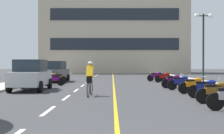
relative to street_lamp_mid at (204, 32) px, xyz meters
name	(u,v)px	position (x,y,z in m)	size (l,w,h in m)	color
ground_plane	(111,83)	(-7.26, 1.23, -4.03)	(140.00, 140.00, 0.00)	#38383A
curb_left	(33,80)	(-14.46, 4.23, -3.97)	(2.40, 72.00, 0.12)	#B7B2A8
curb_right	(190,80)	(-0.06, 4.23, -3.97)	(2.40, 72.00, 0.12)	#B7B2A8
lane_dash_1	(49,111)	(-9.26, -13.77, -4.03)	(0.14, 2.20, 0.01)	silver
lane_dash_2	(67,98)	(-9.26, -9.77, -4.03)	(0.14, 2.20, 0.01)	silver
lane_dash_3	(77,90)	(-9.26, -5.77, -4.03)	(0.14, 2.20, 0.01)	silver
lane_dash_4	(83,86)	(-9.26, -1.77, -4.03)	(0.14, 2.20, 0.01)	silver
lane_dash_5	(88,82)	(-9.26, 2.23, -4.03)	(0.14, 2.20, 0.01)	silver
lane_dash_6	(91,80)	(-9.26, 6.23, -4.03)	(0.14, 2.20, 0.01)	silver
lane_dash_7	(94,78)	(-9.26, 10.23, -4.03)	(0.14, 2.20, 0.01)	silver
lane_dash_8	(96,77)	(-9.26, 14.23, -4.03)	(0.14, 2.20, 0.01)	silver
lane_dash_9	(97,75)	(-9.26, 18.23, -4.03)	(0.14, 2.20, 0.01)	silver
lane_dash_10	(99,74)	(-9.26, 22.23, -4.03)	(0.14, 2.20, 0.01)	silver
lane_dash_11	(100,74)	(-9.26, 26.23, -4.03)	(0.14, 2.20, 0.01)	silver
centre_line_yellow	(114,81)	(-7.01, 4.23, -4.03)	(0.12, 66.00, 0.01)	gold
office_building	(115,28)	(-6.72, 29.93, 3.90)	(24.45, 9.51, 15.86)	#BCAD93
street_lamp_mid	(204,32)	(0.00, 0.00, 0.00)	(1.46, 0.36, 5.38)	black
parked_car_near	(32,75)	(-11.94, -5.81, -3.12)	(1.98, 4.23, 1.82)	black
parked_car_mid	(56,71)	(-12.13, 2.88, -3.12)	(2.17, 4.32, 1.82)	black
motorcycle_3	(218,92)	(-2.99, -11.88, -3.56)	(1.70, 0.60, 0.92)	black
motorcycle_4	(208,88)	(-2.81, -10.04, -3.56)	(1.69, 0.63, 0.92)	black
motorcycle_5	(195,85)	(-2.82, -7.98, -3.56)	(1.70, 0.60, 0.92)	black
motorcycle_6	(182,82)	(-2.98, -5.64, -3.56)	(1.70, 0.60, 0.92)	black
motorcycle_7	(175,81)	(-3.09, -4.03, -3.56)	(1.69, 0.62, 0.92)	black
motorcycle_8	(54,79)	(-11.39, -1.86, -3.56)	(1.70, 0.60, 0.92)	black
motorcycle_9	(57,78)	(-11.53, 0.13, -3.56)	(1.70, 0.60, 0.92)	black
motorcycle_10	(166,77)	(-2.69, 1.80, -3.56)	(1.67, 0.70, 0.92)	black
motorcycle_11	(158,76)	(-3.14, 3.42, -3.56)	(1.66, 0.75, 0.92)	black
cyclist_rider	(91,78)	(-8.21, -9.02, -3.14)	(0.42, 1.77, 1.71)	black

